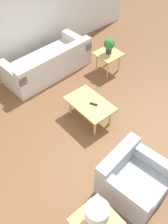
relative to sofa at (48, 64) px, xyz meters
name	(u,v)px	position (x,y,z in m)	size (l,w,h in m)	color
ground_plane	(101,130)	(-2.18, 0.30, -0.27)	(14.00, 14.00, 0.00)	brown
wall_right	(10,12)	(0.88, 0.30, 1.08)	(0.12, 7.20, 2.70)	white
sofa	(48,64)	(0.00, 0.00, 0.00)	(1.02, 2.17, 0.71)	silver
armchair	(133,179)	(-3.43, 0.80, 0.02)	(1.03, 1.03, 0.73)	#A8ADB2
coffee_table	(90,105)	(-1.80, 0.26, 0.12)	(0.96, 0.61, 0.44)	tan
side_table_plant	(108,56)	(-0.86, -1.16, 0.16)	(0.57, 0.57, 0.50)	tan
side_table_lamp	(96,223)	(-3.59, 1.74, 0.16)	(0.57, 0.57, 0.50)	tan
potted_plant	(109,45)	(-0.86, -1.16, 0.46)	(0.26, 0.26, 0.38)	#333338
table_lamp	(97,213)	(-3.59, 1.74, 0.51)	(0.31, 0.31, 0.40)	#997F4C
remote_control	(94,104)	(-1.88, 0.23, 0.18)	(0.16, 0.11, 0.02)	black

